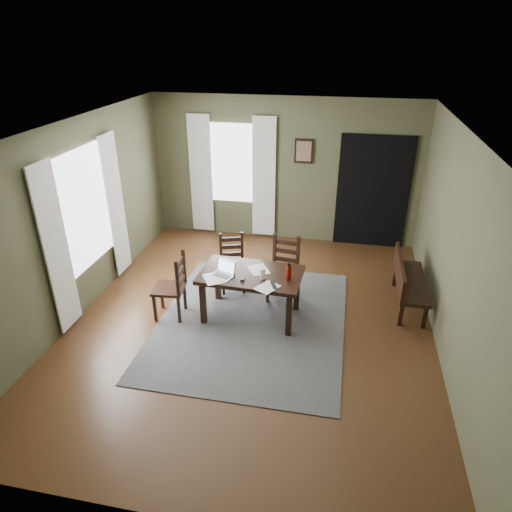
% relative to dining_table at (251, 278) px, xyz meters
% --- Properties ---
extents(ground, '(5.00, 6.00, 0.01)m').
position_rel_dining_table_xyz_m(ground, '(0.04, -0.13, -0.63)').
color(ground, '#492C16').
extents(room_shell, '(5.02, 6.02, 2.71)m').
position_rel_dining_table_xyz_m(room_shell, '(0.04, -0.13, 1.18)').
color(room_shell, '#4B4C31').
rests_on(room_shell, ground).
extents(rug, '(2.60, 3.20, 0.01)m').
position_rel_dining_table_xyz_m(rug, '(0.04, -0.13, -0.62)').
color(rug, '#474747').
rests_on(rug, ground).
extents(dining_table, '(1.44, 0.90, 0.70)m').
position_rel_dining_table_xyz_m(dining_table, '(0.00, 0.00, 0.00)').
color(dining_table, black).
rests_on(dining_table, rug).
extents(chair_end, '(0.47, 0.47, 0.98)m').
position_rel_dining_table_xyz_m(chair_end, '(-1.09, -0.21, -0.14)').
color(chair_end, black).
rests_on(chair_end, rug).
extents(chair_back_left, '(0.50, 0.50, 0.90)m').
position_rel_dining_table_xyz_m(chair_back_left, '(-0.46, 0.73, -0.18)').
color(chair_back_left, black).
rests_on(chair_back_left, rug).
extents(chair_back_right, '(0.48, 0.48, 0.98)m').
position_rel_dining_table_xyz_m(chair_back_right, '(0.37, 0.61, -0.14)').
color(chair_back_right, black).
rests_on(chair_back_right, rug).
extents(bench, '(0.42, 1.32, 0.74)m').
position_rel_dining_table_xyz_m(bench, '(2.19, 0.75, -0.18)').
color(bench, black).
rests_on(bench, ground).
extents(laptop, '(0.36, 0.33, 0.21)m').
position_rel_dining_table_xyz_m(laptop, '(-0.35, -0.13, 0.14)').
color(laptop, '#B7B7BC').
rests_on(laptop, dining_table).
extents(computer_mouse, '(0.05, 0.09, 0.03)m').
position_rel_dining_table_xyz_m(computer_mouse, '(-0.07, -0.21, 0.10)').
color(computer_mouse, '#3F3F42').
rests_on(computer_mouse, dining_table).
extents(tv_remote, '(0.12, 0.19, 0.02)m').
position_rel_dining_table_xyz_m(tv_remote, '(0.36, -0.28, 0.10)').
color(tv_remote, black).
rests_on(tv_remote, dining_table).
extents(drinking_glass, '(0.07, 0.07, 0.16)m').
position_rel_dining_table_xyz_m(drinking_glass, '(0.19, -0.13, 0.17)').
color(drinking_glass, silver).
rests_on(drinking_glass, dining_table).
extents(water_bottle, '(0.08, 0.08, 0.25)m').
position_rel_dining_table_xyz_m(water_bottle, '(0.53, -0.07, 0.20)').
color(water_bottle, '#A51A0C').
rests_on(water_bottle, dining_table).
extents(paper_a, '(0.39, 0.42, 0.00)m').
position_rel_dining_table_xyz_m(paper_a, '(-0.46, -0.25, 0.09)').
color(paper_a, white).
rests_on(paper_a, dining_table).
extents(paper_b, '(0.36, 0.38, 0.00)m').
position_rel_dining_table_xyz_m(paper_b, '(0.29, -0.34, 0.09)').
color(paper_b, white).
rests_on(paper_b, dining_table).
extents(paper_c, '(0.38, 0.41, 0.00)m').
position_rel_dining_table_xyz_m(paper_c, '(0.08, 0.12, 0.09)').
color(paper_c, white).
rests_on(paper_c, dining_table).
extents(window_left, '(0.01, 1.30, 1.70)m').
position_rel_dining_table_xyz_m(window_left, '(-2.43, 0.07, 0.82)').
color(window_left, white).
rests_on(window_left, ground).
extents(window_back, '(1.00, 0.01, 1.50)m').
position_rel_dining_table_xyz_m(window_back, '(-0.96, 2.84, 0.82)').
color(window_back, white).
rests_on(window_back, ground).
extents(curtain_left_near, '(0.03, 0.48, 2.30)m').
position_rel_dining_table_xyz_m(curtain_left_near, '(-2.40, -0.75, 0.57)').
color(curtain_left_near, silver).
rests_on(curtain_left_near, ground).
extents(curtain_left_far, '(0.03, 0.48, 2.30)m').
position_rel_dining_table_xyz_m(curtain_left_far, '(-2.40, 0.89, 0.57)').
color(curtain_left_far, silver).
rests_on(curtain_left_far, ground).
extents(curtain_back_left, '(0.44, 0.03, 2.30)m').
position_rel_dining_table_xyz_m(curtain_back_left, '(-1.58, 2.81, 0.57)').
color(curtain_back_left, silver).
rests_on(curtain_back_left, ground).
extents(curtain_back_right, '(0.44, 0.03, 2.30)m').
position_rel_dining_table_xyz_m(curtain_back_right, '(-0.34, 2.81, 0.57)').
color(curtain_back_right, silver).
rests_on(curtain_back_right, ground).
extents(framed_picture, '(0.34, 0.03, 0.44)m').
position_rel_dining_table_xyz_m(framed_picture, '(0.39, 2.83, 1.12)').
color(framed_picture, black).
rests_on(framed_picture, ground).
extents(doorway_back, '(1.30, 0.03, 2.10)m').
position_rel_dining_table_xyz_m(doorway_back, '(1.69, 2.84, 0.42)').
color(doorway_back, black).
rests_on(doorway_back, ground).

